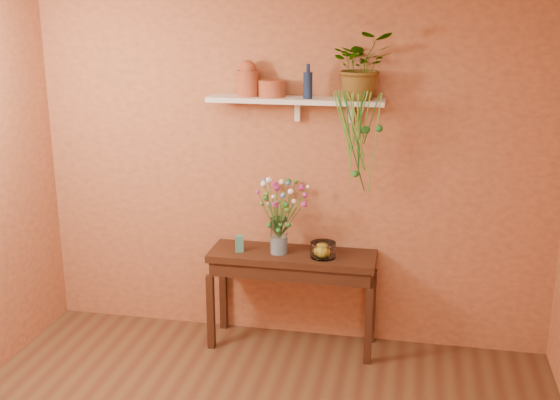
{
  "coord_description": "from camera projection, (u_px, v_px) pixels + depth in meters",
  "views": [
    {
      "loc": [
        0.94,
        -3.11,
        2.62
      ],
      "look_at": [
        0.0,
        1.55,
        1.25
      ],
      "focal_mm": 44.55,
      "sensor_mm": 36.0,
      "label": 1
    }
  ],
  "objects": [
    {
      "name": "terracotta_pot",
      "position": [
        272.0,
        88.0,
        5.09
      ],
      "size": [
        0.21,
        0.21,
        0.12
      ],
      "primitive_type": "cylinder",
      "rotation": [
        0.0,
        0.0,
        0.08
      ],
      "color": "#B34D34",
      "rests_on": "wall_shelf"
    },
    {
      "name": "sideboard",
      "position": [
        292.0,
        267.0,
        5.31
      ],
      "size": [
        1.27,
        0.41,
        0.77
      ],
      "color": "#3C1E14",
      "rests_on": "ground"
    },
    {
      "name": "room",
      "position": [
        219.0,
        265.0,
        3.46
      ],
      "size": [
        4.04,
        4.04,
        2.7
      ],
      "color": "brown",
      "rests_on": "ground"
    },
    {
      "name": "carton",
      "position": [
        239.0,
        244.0,
        5.29
      ],
      "size": [
        0.07,
        0.06,
        0.13
      ],
      "primitive_type": "cube",
      "rotation": [
        0.0,
        0.0,
        0.3
      ],
      "color": "#366581",
      "rests_on": "sideboard"
    },
    {
      "name": "bouquet",
      "position": [
        281.0,
        201.0,
        5.18
      ],
      "size": [
        0.41,
        0.39,
        0.44
      ],
      "color": "#386B28",
      "rests_on": "glass_vase"
    },
    {
      "name": "spider_plant",
      "position": [
        362.0,
        66.0,
        4.9
      ],
      "size": [
        0.52,
        0.48,
        0.48
      ],
      "primitive_type": "imported",
      "rotation": [
        0.0,
        0.0,
        0.29
      ],
      "color": "#206722",
      "rests_on": "wall_shelf"
    },
    {
      "name": "glass_bowl",
      "position": [
        323.0,
        250.0,
        5.18
      ],
      "size": [
        0.19,
        0.19,
        0.11
      ],
      "color": "white",
      "rests_on": "sideboard"
    },
    {
      "name": "blue_bottle",
      "position": [
        308.0,
        85.0,
        4.97
      ],
      "size": [
        0.09,
        0.09,
        0.25
      ],
      "color": "#132244",
      "rests_on": "wall_shelf"
    },
    {
      "name": "plant_fronds",
      "position": [
        360.0,
        134.0,
        4.88
      ],
      "size": [
        0.35,
        0.4,
        0.77
      ],
      "color": "#206722",
      "rests_on": "wall_shelf"
    },
    {
      "name": "terracotta_jug",
      "position": [
        248.0,
        79.0,
        5.09
      ],
      "size": [
        0.17,
        0.17,
        0.26
      ],
      "color": "#B34D34",
      "rests_on": "wall_shelf"
    },
    {
      "name": "lemon",
      "position": [
        322.0,
        251.0,
        5.18
      ],
      "size": [
        0.09,
        0.09,
        0.09
      ],
      "primitive_type": "sphere",
      "color": "yellow",
      "rests_on": "glass_bowl"
    },
    {
      "name": "glass_vase",
      "position": [
        279.0,
        238.0,
        5.25
      ],
      "size": [
        0.13,
        0.13,
        0.28
      ],
      "color": "white",
      "rests_on": "sideboard"
    },
    {
      "name": "wall_shelf",
      "position": [
        297.0,
        101.0,
        5.06
      ],
      "size": [
        1.3,
        0.24,
        0.19
      ],
      "color": "white",
      "rests_on": "room"
    }
  ]
}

